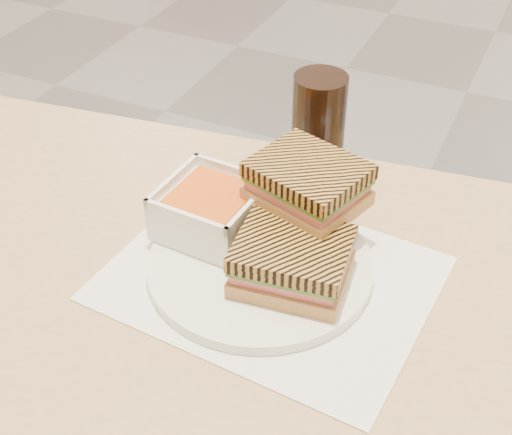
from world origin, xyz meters
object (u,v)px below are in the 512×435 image
at_px(soup_bowl, 211,211).
at_px(cola_glass, 318,128).
at_px(main_table, 190,355).
at_px(panini_lower, 292,261).
at_px(plate, 260,265).

bearing_deg(soup_bowl, cola_glass, 69.67).
bearing_deg(main_table, cola_glass, 79.28).
bearing_deg(cola_glass, main_table, -100.72).
bearing_deg(panini_lower, main_table, -153.72).
bearing_deg(panini_lower, plate, 162.89).
bearing_deg(panini_lower, cola_glass, 104.16).
xyz_separation_m(main_table, plate, (0.07, 0.07, 0.12)).
bearing_deg(plate, panini_lower, -17.11).
height_order(main_table, soup_bowl, soup_bowl).
relative_size(main_table, soup_bowl, 10.06).
xyz_separation_m(panini_lower, cola_glass, (-0.06, 0.24, 0.03)).
height_order(plate, soup_bowl, soup_bowl).
xyz_separation_m(main_table, panini_lower, (0.11, 0.06, 0.16)).
bearing_deg(plate, main_table, -133.36).
xyz_separation_m(soup_bowl, panini_lower, (0.13, -0.05, 0.00)).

